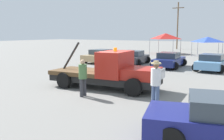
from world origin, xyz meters
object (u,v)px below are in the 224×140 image
Objects in this scene: person_near_truck at (156,80)px; parked_car_skyblue at (212,62)px; parked_car_tan at (102,56)px; utility_pole at (178,24)px; canopy_tent_red at (166,36)px; person_at_hood at (83,75)px; canopy_tent_blue at (208,39)px; parked_car_charcoal at (134,58)px; tow_truck at (110,72)px; parked_car_navy at (169,60)px.

person_near_truck reaches higher than parked_car_skyblue.
utility_pole is at bearing 4.50° from parked_car_tan.
utility_pole is (-1.77, 11.08, 2.03)m from canopy_tent_red.
person_at_hood is 38.29m from utility_pole.
canopy_tent_blue reaches higher than parked_car_tan.
parked_car_tan is at bearing 90.40° from parked_car_skyblue.
canopy_tent_blue is (0.51, 25.68, 1.15)m from person_at_hood.
parked_car_charcoal is 14.01m from canopy_tent_blue.
utility_pole reaches higher than parked_car_tan.
canopy_tent_red reaches higher than parked_car_skyblue.
parked_car_charcoal is 25.59m from utility_pole.
parked_car_navy is (-0.19, 9.99, -0.25)m from tow_truck.
parked_car_tan is 1.44× the size of canopy_tent_blue.
parked_car_skyblue is at bearing -155.37° from person_near_truck.
person_at_hood is 25.71m from canopy_tent_blue.
utility_pole is (-3.67, 25.01, 3.95)m from parked_car_charcoal.
parked_car_navy is at bearing -68.58° from canopy_tent_red.
tow_truck is 23.62m from canopy_tent_blue.
parked_car_tan is 1.07× the size of parked_car_navy.
canopy_tent_red is at bearing 0.96° from parked_car_charcoal.
parked_car_skyblue is at bearing -85.49° from parked_car_tan.
canopy_tent_red is 1.07× the size of canopy_tent_blue.
person_near_truck is at bearing -70.66° from canopy_tent_red.
person_near_truck is 0.57× the size of canopy_tent_blue.
canopy_tent_red reaches higher than parked_car_tan.
parked_car_skyblue is at bearing -98.01° from parked_car_charcoal.
canopy_tent_blue reaches higher than tow_truck.
parked_car_navy is 1.04× the size of parked_car_skyblue.
canopy_tent_red is at bearing 18.07° from parked_car_navy.
tow_truck reaches higher than parked_car_navy.
parked_car_skyblue is at bearing -90.78° from parked_car_navy.
canopy_tent_red reaches higher than person_at_hood.
parked_car_tan is at bearing -113.19° from person_near_truck.
parked_car_navy is (7.31, -0.14, -0.00)m from parked_car_tan.
parked_car_charcoal is 1.33× the size of canopy_tent_blue.
parked_car_navy is (0.03, 12.09, -0.38)m from person_at_hood.
person_near_truck is 16.19m from parked_car_tan.
tow_truck is 12.61m from parked_car_tan.
person_at_hood is at bearing -91.13° from canopy_tent_blue.
parked_car_charcoal is at bearing 113.62° from person_at_hood.
parked_car_tan is (-7.51, 10.13, -0.25)m from tow_truck.
person_at_hood is 0.37× the size of parked_car_tan.
tow_truck is at bearing -76.58° from canopy_tent_red.
parked_car_charcoal is 14.20m from canopy_tent_red.
parked_car_skyblue is at bearing 65.60° from tow_truck.
canopy_tent_red reaches higher than person_near_truck.
person_near_truck is 27.69m from canopy_tent_red.
tow_truck is at bearing 91.11° from person_at_hood.
person_near_truck is 14.16m from parked_car_charcoal.
parked_car_navy is at bearing -86.68° from parked_car_tan.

